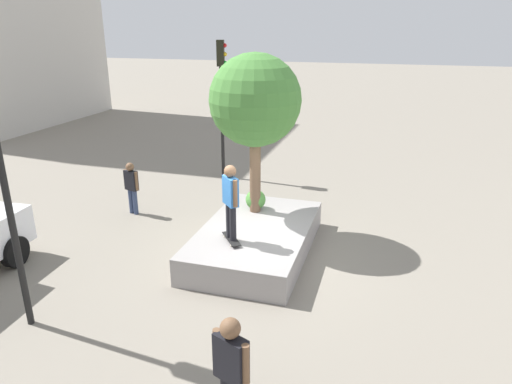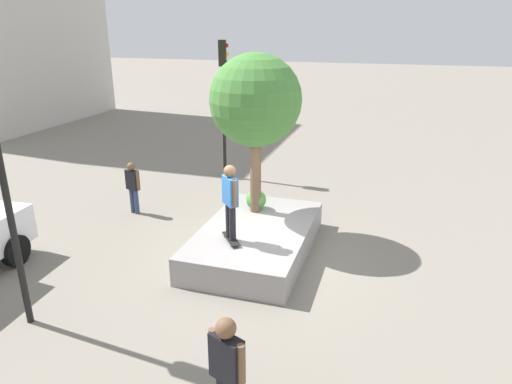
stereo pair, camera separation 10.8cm
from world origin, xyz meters
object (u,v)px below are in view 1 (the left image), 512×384
at_px(skateboard, 231,239).
at_px(traffic_light_corner, 222,87).
at_px(planter_ledge, 256,239).
at_px(plaza_tree, 255,101).
at_px(pedestrian_crossing, 231,368).
at_px(skateboarder, 231,197).
at_px(bystander_watching, 132,185).

distance_m(skateboard, traffic_light_corner, 7.20).
relative_size(planter_ledge, plaza_tree, 1.05).
distance_m(skateboard, pedestrian_crossing, 4.56).
xyz_separation_m(plaza_tree, traffic_light_corner, (4.37, 2.51, -0.27)).
bearing_deg(pedestrian_crossing, plaza_tree, 13.87).
relative_size(skateboard, skateboarder, 0.45).
distance_m(traffic_light_corner, bystander_watching, 4.86).
relative_size(planter_ledge, pedestrian_crossing, 2.37).
bearing_deg(skateboard, traffic_light_corner, 21.93).
xyz_separation_m(skateboard, bystander_watching, (2.21, 3.84, 0.19)).
xyz_separation_m(skateboarder, bystander_watching, (2.21, 3.84, -0.82)).
bearing_deg(skateboard, planter_ledge, -19.05).
xyz_separation_m(skateboard, traffic_light_corner, (6.26, 2.52, 2.53)).
distance_m(skateboard, bystander_watching, 4.43).
relative_size(skateboard, bystander_watching, 0.49).
relative_size(planter_ledge, skateboard, 5.51).
bearing_deg(bystander_watching, traffic_light_corner, -18.02).
xyz_separation_m(planter_ledge, bystander_watching, (1.31, 4.15, 0.57)).
height_order(plaza_tree, traffic_light_corner, traffic_light_corner).
relative_size(pedestrian_crossing, bystander_watching, 1.15).
bearing_deg(plaza_tree, traffic_light_corner, 29.88).
distance_m(plaza_tree, skateboard, 3.37).
bearing_deg(pedestrian_crossing, skateboard, 19.49).
distance_m(planter_ledge, traffic_light_corner, 6.72).
relative_size(plaza_tree, traffic_light_corner, 0.84).
bearing_deg(bystander_watching, skateboarder, -119.92).
xyz_separation_m(plaza_tree, pedestrian_crossing, (-6.17, -1.52, -2.48)).
height_order(skateboarder, traffic_light_corner, traffic_light_corner).
height_order(skateboard, bystander_watching, bystander_watching).
bearing_deg(traffic_light_corner, bystander_watching, 161.98).
bearing_deg(plaza_tree, planter_ledge, -162.19).
relative_size(skateboarder, traffic_light_corner, 0.36).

